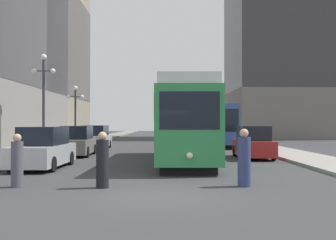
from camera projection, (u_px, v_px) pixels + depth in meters
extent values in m
plane|color=#38383A|center=(158.00, 195.00, 11.34)|extent=(200.00, 200.00, 0.00)
cube|color=gray|center=(99.00, 139.00, 51.28)|extent=(3.01, 120.00, 0.15)
cube|color=gray|center=(227.00, 139.00, 51.41)|extent=(3.01, 120.00, 0.15)
cube|color=black|center=(183.00, 158.00, 21.50)|extent=(2.30, 11.75, 0.35)
cube|color=#2D8447|center=(183.00, 125.00, 21.52)|extent=(2.70, 12.77, 3.10)
cube|color=black|center=(183.00, 111.00, 21.52)|extent=(2.73, 12.26, 1.08)
cube|color=silver|center=(183.00, 91.00, 21.53)|extent=(2.49, 12.52, 0.44)
cube|color=black|center=(190.00, 110.00, 15.16)|extent=(2.21, 0.10, 1.40)
sphere|color=#F2EACC|center=(190.00, 156.00, 15.08)|extent=(0.24, 0.24, 0.24)
cube|color=black|center=(215.00, 143.00, 37.22)|extent=(2.55, 11.94, 0.35)
cube|color=#334C8C|center=(215.00, 124.00, 37.24)|extent=(2.97, 12.98, 3.10)
cube|color=black|center=(215.00, 118.00, 37.24)|extent=(2.98, 12.47, 1.30)
cube|color=black|center=(223.00, 120.00, 30.81)|extent=(2.31, 0.15, 1.71)
cylinder|color=black|center=(10.00, 164.00, 16.77)|extent=(0.19, 0.64, 0.64)
cylinder|color=black|center=(35.00, 158.00, 19.72)|extent=(0.19, 0.64, 0.64)
cylinder|color=black|center=(53.00, 164.00, 16.75)|extent=(0.19, 0.64, 0.64)
cylinder|color=black|center=(71.00, 158.00, 19.70)|extent=(0.19, 0.64, 0.64)
cube|color=#B2B2B7|center=(43.00, 155.00, 18.24)|extent=(1.89, 4.79, 0.84)
cube|color=black|center=(44.00, 136.00, 18.37)|extent=(1.64, 2.65, 0.80)
cylinder|color=black|center=(57.00, 152.00, 23.82)|extent=(0.19, 0.64, 0.64)
cylinder|color=black|center=(67.00, 149.00, 26.58)|extent=(0.19, 0.64, 0.64)
cylinder|color=black|center=(87.00, 152.00, 23.87)|extent=(0.19, 0.64, 0.64)
cylinder|color=black|center=(94.00, 149.00, 26.63)|extent=(0.19, 0.64, 0.64)
cube|color=slate|center=(77.00, 146.00, 25.23)|extent=(1.90, 4.48, 0.84)
cube|color=black|center=(77.00, 132.00, 25.34)|extent=(1.64, 2.48, 0.80)
cylinder|color=black|center=(263.00, 151.00, 24.79)|extent=(0.21, 0.65, 0.64)
cylinder|color=black|center=(274.00, 155.00, 22.00)|extent=(0.21, 0.65, 0.64)
cylinder|color=black|center=(235.00, 151.00, 24.85)|extent=(0.21, 0.65, 0.64)
cylinder|color=black|center=(241.00, 154.00, 22.06)|extent=(0.21, 0.65, 0.64)
cube|color=maroon|center=(253.00, 148.00, 23.43)|extent=(1.99, 4.58, 0.84)
cube|color=black|center=(253.00, 133.00, 23.32)|extent=(1.69, 2.54, 0.80)
cylinder|color=black|center=(80.00, 146.00, 30.65)|extent=(0.19, 0.64, 0.64)
cylinder|color=black|center=(89.00, 144.00, 33.74)|extent=(0.19, 0.64, 0.64)
cylinder|color=black|center=(103.00, 146.00, 30.64)|extent=(0.19, 0.64, 0.64)
cylinder|color=black|center=(110.00, 144.00, 33.72)|extent=(0.19, 0.64, 0.64)
cube|color=#B2B2B7|center=(96.00, 141.00, 32.19)|extent=(1.89, 5.00, 0.84)
cube|color=black|center=(96.00, 131.00, 32.32)|extent=(1.63, 2.76, 0.80)
cylinder|color=navy|center=(244.00, 162.00, 12.93)|extent=(0.40, 0.40, 1.54)
sphere|color=tan|center=(244.00, 133.00, 12.94)|extent=(0.28, 0.28, 0.28)
cylinder|color=#4C4C56|center=(17.00, 164.00, 12.80)|extent=(0.37, 0.37, 1.41)
sphere|color=tan|center=(17.00, 138.00, 12.80)|extent=(0.25, 0.25, 0.25)
cylinder|color=black|center=(102.00, 164.00, 12.66)|extent=(0.38, 0.38, 1.47)
sphere|color=tan|center=(102.00, 136.00, 12.67)|extent=(0.26, 0.26, 0.26)
cylinder|color=#333338|center=(44.00, 107.00, 24.83)|extent=(0.16, 0.16, 5.64)
sphere|color=white|center=(44.00, 57.00, 24.86)|extent=(0.36, 0.36, 0.36)
sphere|color=white|center=(34.00, 71.00, 24.84)|extent=(0.31, 0.31, 0.31)
sphere|color=white|center=(53.00, 71.00, 24.85)|extent=(0.31, 0.31, 0.31)
cube|color=#333338|center=(44.00, 71.00, 24.85)|extent=(1.10, 0.06, 0.06)
cylinder|color=#333338|center=(75.00, 118.00, 33.68)|extent=(0.16, 0.16, 4.54)
sphere|color=white|center=(75.00, 88.00, 33.70)|extent=(0.36, 0.36, 0.36)
sphere|color=white|center=(69.00, 97.00, 33.69)|extent=(0.31, 0.31, 0.31)
sphere|color=white|center=(82.00, 97.00, 33.70)|extent=(0.31, 0.31, 0.31)
cube|color=#333338|center=(75.00, 97.00, 33.70)|extent=(1.10, 0.06, 0.06)
cube|color=gray|center=(19.00, 53.00, 43.77)|extent=(11.51, 19.75, 18.90)
cube|color=#494440|center=(19.00, 44.00, 43.78)|extent=(11.55, 19.79, 11.34)
cube|color=slate|center=(285.00, 46.00, 57.23)|extent=(14.56, 14.85, 25.45)
cube|color=#383538|center=(285.00, 36.00, 57.24)|extent=(14.60, 14.89, 15.27)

